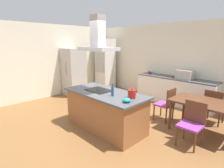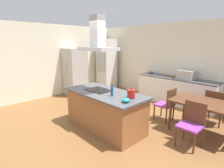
{
  "view_description": "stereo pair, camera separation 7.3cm",
  "coord_description": "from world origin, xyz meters",
  "px_view_note": "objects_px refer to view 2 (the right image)",
  "views": [
    {
      "loc": [
        2.97,
        -2.67,
        2.02
      ],
      "look_at": [
        -0.17,
        0.4,
        1.0
      ],
      "focal_mm": 28.34,
      "sensor_mm": 36.0,
      "label": 1
    },
    {
      "loc": [
        3.02,
        -2.62,
        2.02
      ],
      "look_at": [
        -0.17,
        0.4,
        1.0
      ],
      "focal_mm": 28.34,
      "sensor_mm": 36.0,
      "label": 2
    }
  ],
  "objects_px": {
    "coffee_mug_red": "(150,73)",
    "refrigerator": "(75,72)",
    "olive_oil_bottle": "(112,91)",
    "cutting_board": "(170,76)",
    "cooktop": "(99,90)",
    "mixing_bowl": "(126,100)",
    "wall_oven_stack": "(107,64)",
    "chair_facing_island": "(192,121)",
    "coffee_mug_blue": "(152,73)",
    "dining_table": "(205,106)",
    "chair_facing_back_wall": "(215,105)",
    "tea_kettle": "(131,94)",
    "countertop_microwave": "(186,75)",
    "chair_at_left_end": "(167,103)",
    "range_hood": "(98,39)"
  },
  "relations": [
    {
      "from": "coffee_mug_red",
      "to": "refrigerator",
      "type": "height_order",
      "value": "refrigerator"
    },
    {
      "from": "olive_oil_bottle",
      "to": "cutting_board",
      "type": "bearing_deg",
      "value": 95.55
    },
    {
      "from": "cooktop",
      "to": "mixing_bowl",
      "type": "xyz_separation_m",
      "value": [
        1.06,
        -0.19,
        0.04
      ]
    },
    {
      "from": "wall_oven_stack",
      "to": "chair_facing_island",
      "type": "height_order",
      "value": "wall_oven_stack"
    },
    {
      "from": "olive_oil_bottle",
      "to": "coffee_mug_blue",
      "type": "bearing_deg",
      "value": 107.75
    },
    {
      "from": "cooktop",
      "to": "coffee_mug_blue",
      "type": "relative_size",
      "value": 6.67
    },
    {
      "from": "coffee_mug_red",
      "to": "dining_table",
      "type": "height_order",
      "value": "coffee_mug_red"
    },
    {
      "from": "olive_oil_bottle",
      "to": "chair_facing_back_wall",
      "type": "bearing_deg",
      "value": 57.1
    },
    {
      "from": "refrigerator",
      "to": "cutting_board",
      "type": "bearing_deg",
      "value": 31.81
    },
    {
      "from": "tea_kettle",
      "to": "wall_oven_stack",
      "type": "relative_size",
      "value": 0.1
    },
    {
      "from": "countertop_microwave",
      "to": "cutting_board",
      "type": "xyz_separation_m",
      "value": [
        -0.57,
        0.05,
        -0.13
      ]
    },
    {
      "from": "countertop_microwave",
      "to": "cutting_board",
      "type": "distance_m",
      "value": 0.59
    },
    {
      "from": "wall_oven_stack",
      "to": "chair_facing_back_wall",
      "type": "relative_size",
      "value": 2.47
    },
    {
      "from": "tea_kettle",
      "to": "olive_oil_bottle",
      "type": "relative_size",
      "value": 0.85
    },
    {
      "from": "refrigerator",
      "to": "dining_table",
      "type": "height_order",
      "value": "refrigerator"
    },
    {
      "from": "tea_kettle",
      "to": "refrigerator",
      "type": "relative_size",
      "value": 0.12
    },
    {
      "from": "countertop_microwave",
      "to": "coffee_mug_blue",
      "type": "xyz_separation_m",
      "value": [
        -1.21,
        -0.05,
        -0.09
      ]
    },
    {
      "from": "cutting_board",
      "to": "chair_facing_back_wall",
      "type": "xyz_separation_m",
      "value": [
        1.7,
        -0.84,
        -0.4
      ]
    },
    {
      "from": "cooktop",
      "to": "wall_oven_stack",
      "type": "xyz_separation_m",
      "value": [
        -2.68,
        2.65,
        0.2
      ]
    },
    {
      "from": "coffee_mug_blue",
      "to": "chair_facing_island",
      "type": "height_order",
      "value": "coffee_mug_blue"
    },
    {
      "from": "countertop_microwave",
      "to": "chair_facing_island",
      "type": "bearing_deg",
      "value": -61.9
    },
    {
      "from": "tea_kettle",
      "to": "cutting_board",
      "type": "relative_size",
      "value": 0.65
    },
    {
      "from": "olive_oil_bottle",
      "to": "cutting_board",
      "type": "height_order",
      "value": "olive_oil_bottle"
    },
    {
      "from": "coffee_mug_red",
      "to": "cutting_board",
      "type": "distance_m",
      "value": 0.77
    },
    {
      "from": "cutting_board",
      "to": "chair_facing_island",
      "type": "distance_m",
      "value": 2.79
    },
    {
      "from": "coffee_mug_red",
      "to": "wall_oven_stack",
      "type": "height_order",
      "value": "wall_oven_stack"
    },
    {
      "from": "countertop_microwave",
      "to": "chair_facing_island",
      "type": "distance_m",
      "value": 2.46
    },
    {
      "from": "dining_table",
      "to": "chair_at_left_end",
      "type": "height_order",
      "value": "chair_at_left_end"
    },
    {
      "from": "refrigerator",
      "to": "range_hood",
      "type": "bearing_deg",
      "value": -20.8
    },
    {
      "from": "olive_oil_bottle",
      "to": "coffee_mug_red",
      "type": "distance_m",
      "value": 3.16
    },
    {
      "from": "cutting_board",
      "to": "chair_at_left_end",
      "type": "distance_m",
      "value": 1.75
    },
    {
      "from": "wall_oven_stack",
      "to": "chair_facing_back_wall",
      "type": "height_order",
      "value": "wall_oven_stack"
    },
    {
      "from": "cutting_board",
      "to": "range_hood",
      "type": "distance_m",
      "value": 3.18
    },
    {
      "from": "countertop_microwave",
      "to": "coffee_mug_red",
      "type": "relative_size",
      "value": 5.56
    },
    {
      "from": "olive_oil_bottle",
      "to": "coffee_mug_red",
      "type": "xyz_separation_m",
      "value": [
        -1.07,
        2.98,
        -0.06
      ]
    },
    {
      "from": "coffee_mug_blue",
      "to": "wall_oven_stack",
      "type": "xyz_separation_m",
      "value": [
        -2.31,
        -0.18,
        0.16
      ]
    },
    {
      "from": "countertop_microwave",
      "to": "range_hood",
      "type": "bearing_deg",
      "value": -106.34
    },
    {
      "from": "countertop_microwave",
      "to": "refrigerator",
      "type": "distance_m",
      "value": 4.05
    },
    {
      "from": "wall_oven_stack",
      "to": "refrigerator",
      "type": "xyz_separation_m",
      "value": [
        -0.08,
        -1.6,
        -0.19
      ]
    },
    {
      "from": "tea_kettle",
      "to": "refrigerator",
      "type": "bearing_deg",
      "value": 165.58
    },
    {
      "from": "countertop_microwave",
      "to": "wall_oven_stack",
      "type": "bearing_deg",
      "value": -176.21
    },
    {
      "from": "coffee_mug_red",
      "to": "coffee_mug_blue",
      "type": "relative_size",
      "value": 1.0
    },
    {
      "from": "olive_oil_bottle",
      "to": "coffee_mug_blue",
      "type": "height_order",
      "value": "olive_oil_bottle"
    },
    {
      "from": "chair_facing_island",
      "to": "chair_at_left_end",
      "type": "relative_size",
      "value": 1.0
    },
    {
      "from": "cutting_board",
      "to": "chair_facing_island",
      "type": "bearing_deg",
      "value": -51.87
    },
    {
      "from": "wall_oven_stack",
      "to": "chair_facing_island",
      "type": "distance_m",
      "value": 5.06
    },
    {
      "from": "olive_oil_bottle",
      "to": "chair_at_left_end",
      "type": "distance_m",
      "value": 1.67
    },
    {
      "from": "wall_oven_stack",
      "to": "dining_table",
      "type": "distance_m",
      "value": 4.83
    },
    {
      "from": "tea_kettle",
      "to": "coffee_mug_red",
      "type": "height_order",
      "value": "tea_kettle"
    },
    {
      "from": "cooktop",
      "to": "countertop_microwave",
      "type": "height_order",
      "value": "countertop_microwave"
    }
  ]
}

